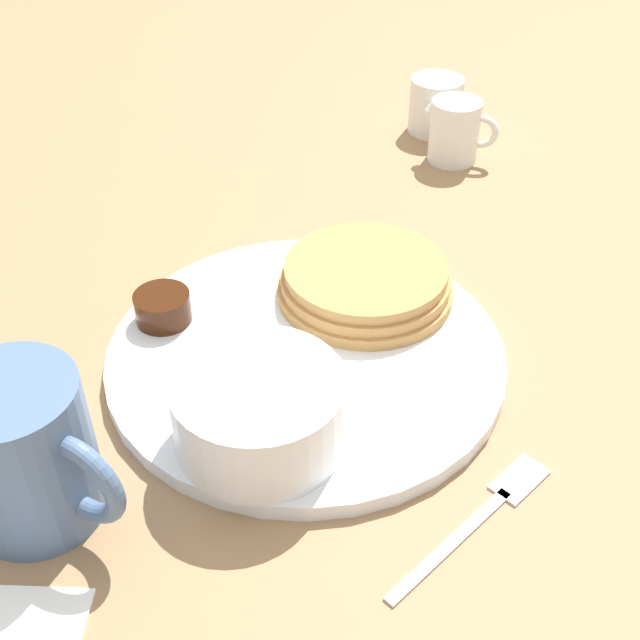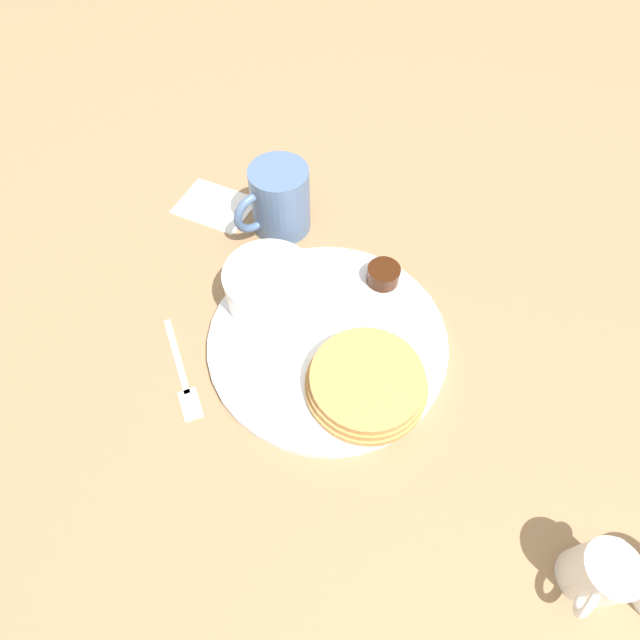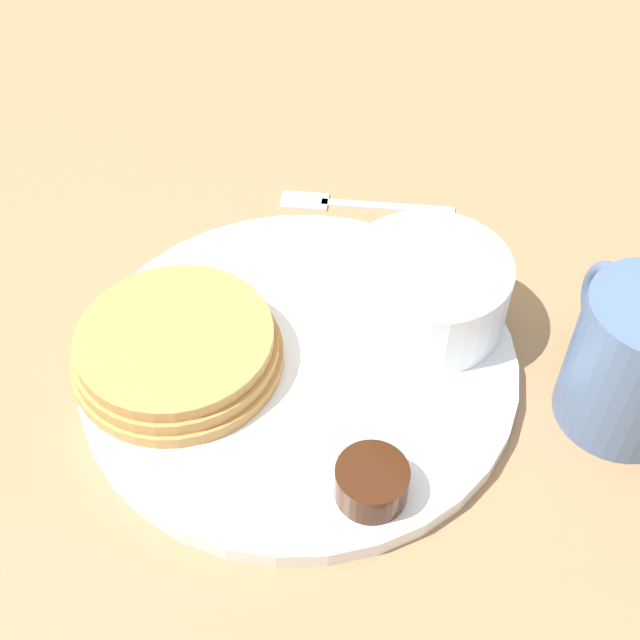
# 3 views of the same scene
# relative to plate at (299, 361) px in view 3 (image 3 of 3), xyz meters

# --- Properties ---
(ground_plane) EXTENTS (4.00, 4.00, 0.00)m
(ground_plane) POSITION_rel_plate_xyz_m (0.00, 0.00, -0.01)
(ground_plane) COLOR #93704C
(plate) EXTENTS (0.28, 0.28, 0.01)m
(plate) POSITION_rel_plate_xyz_m (0.00, 0.00, 0.00)
(plate) COLOR white
(plate) RESTS_ON ground_plane
(pancake_stack) EXTENTS (0.13, 0.13, 0.03)m
(pancake_stack) POSITION_rel_plate_xyz_m (0.06, -0.05, 0.02)
(pancake_stack) COLOR #B78447
(pancake_stack) RESTS_ON plate
(bowl) EXTENTS (0.10, 0.10, 0.05)m
(bowl) POSITION_rel_plate_xyz_m (-0.08, 0.03, 0.03)
(bowl) COLOR white
(bowl) RESTS_ON plate
(syrup_cup) EXTENTS (0.04, 0.04, 0.02)m
(syrup_cup) POSITION_rel_plate_xyz_m (0.03, 0.10, 0.02)
(syrup_cup) COLOR #38190A
(syrup_cup) RESTS_ON plate
(butter_ramekin) EXTENTS (0.05, 0.05, 0.04)m
(butter_ramekin) POSITION_rel_plate_xyz_m (-0.09, 0.05, 0.02)
(butter_ramekin) COLOR white
(butter_ramekin) RESTS_ON plate
(coffee_mug) EXTENTS (0.08, 0.10, 0.09)m
(coffee_mug) POSITION_rel_plate_xyz_m (-0.13, 0.15, 0.04)
(coffee_mug) COLOR slate
(coffee_mug) RESTS_ON ground_plane
(fork) EXTENTS (0.10, 0.11, 0.00)m
(fork) POSITION_rel_plate_xyz_m (-0.13, -0.10, -0.00)
(fork) COLOR silver
(fork) RESTS_ON ground_plane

